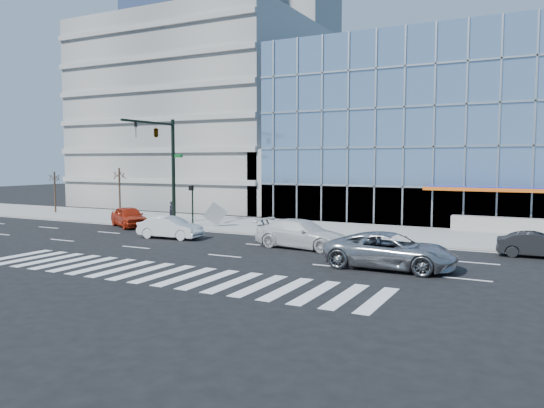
{
  "coord_description": "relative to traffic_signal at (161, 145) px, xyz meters",
  "views": [
    {
      "loc": [
        14.72,
        -27.17,
        4.94
      ],
      "look_at": [
        -0.82,
        3.0,
        2.19
      ],
      "focal_mm": 35.0,
      "sensor_mm": 36.0,
      "label": 1
    }
  ],
  "objects": [
    {
      "name": "ground",
      "position": [
        11.0,
        -4.57,
        -6.16
      ],
      "size": [
        160.0,
        160.0,
        0.0
      ],
      "primitive_type": "plane",
      "color": "black",
      "rests_on": "ground"
    },
    {
      "name": "sidewalk",
      "position": [
        11.0,
        3.43,
        -6.09
      ],
      "size": [
        120.0,
        8.0,
        0.15
      ],
      "primitive_type": "cube",
      "color": "gray",
      "rests_on": "ground"
    },
    {
      "name": "theatre_building",
      "position": [
        25.0,
        21.43,
        1.34
      ],
      "size": [
        42.0,
        26.0,
        15.0
      ],
      "primitive_type": "cube",
      "color": "#7092BC",
      "rests_on": "ground"
    },
    {
      "name": "parking_garage",
      "position": [
        -9.0,
        21.43,
        3.84
      ],
      "size": [
        24.0,
        24.0,
        20.0
      ],
      "primitive_type": "cube",
      "color": "gray",
      "rests_on": "ground"
    },
    {
      "name": "ramp_block",
      "position": [
        5.0,
        13.43,
        -3.16
      ],
      "size": [
        6.0,
        8.0,
        6.0
      ],
      "primitive_type": "cube",
      "color": "gray",
      "rests_on": "ground"
    },
    {
      "name": "tower_far_mid",
      "position": [
        -47.0,
        59.43,
        23.84
      ],
      "size": [
        13.0,
        13.0,
        60.0
      ],
      "primitive_type": "cube",
      "color": "#48577D",
      "rests_on": "ground"
    },
    {
      "name": "tower_backdrop",
      "position": [
        -19.0,
        65.43,
        17.84
      ],
      "size": [
        14.0,
        14.0,
        48.0
      ],
      "primitive_type": "cube",
      "color": "gray",
      "rests_on": "ground"
    },
    {
      "name": "traffic_signal",
      "position": [
        0.0,
        0.0,
        0.0
      ],
      "size": [
        1.14,
        5.74,
        8.0
      ],
      "color": "black",
      "rests_on": "sidewalk"
    },
    {
      "name": "ped_signal_post",
      "position": [
        2.5,
        0.37,
        -4.02
      ],
      "size": [
        0.3,
        0.33,
        3.0
      ],
      "color": "black",
      "rests_on": "sidewalk"
    },
    {
      "name": "street_tree_near",
      "position": [
        -7.0,
        2.93,
        -2.39
      ],
      "size": [
        1.1,
        1.1,
        4.23
      ],
      "color": "#332319",
      "rests_on": "sidewalk"
    },
    {
      "name": "street_tree_far",
      "position": [
        -15.0,
        2.93,
        -2.72
      ],
      "size": [
        1.1,
        1.1,
        3.87
      ],
      "color": "#332319",
      "rests_on": "sidewalk"
    },
    {
      "name": "silver_suv",
      "position": [
        19.53,
        -7.81,
        -5.34
      ],
      "size": [
        5.97,
        2.76,
        1.66
      ],
      "primitive_type": "imported",
      "rotation": [
        0.0,
        0.0,
        1.57
      ],
      "color": "#A3A3A7",
      "rests_on": "ground"
    },
    {
      "name": "white_suv",
      "position": [
        13.53,
        -4.38,
        -5.36
      ],
      "size": [
        5.73,
        2.76,
        1.61
      ],
      "primitive_type": "imported",
      "rotation": [
        0.0,
        0.0,
        1.48
      ],
      "color": "silver",
      "rests_on": "ground"
    },
    {
      "name": "white_sedan",
      "position": [
        4.52,
        -4.8,
        -5.47
      ],
      "size": [
        4.35,
        1.82,
        1.4
      ],
      "primitive_type": "imported",
      "rotation": [
        0.0,
        0.0,
        1.65
      ],
      "color": "silver",
      "rests_on": "ground"
    },
    {
      "name": "dark_sedan",
      "position": [
        25.53,
        -1.57,
        -5.52
      ],
      "size": [
        3.98,
        1.58,
        1.29
      ],
      "primitive_type": "imported",
      "rotation": [
        0.0,
        0.0,
        1.62
      ],
      "color": "black",
      "rests_on": "ground"
    },
    {
      "name": "red_sedan",
      "position": [
        -1.94,
        -1.49,
        -5.39
      ],
      "size": [
        4.82,
        3.86,
        1.54
      ],
      "primitive_type": "imported",
      "rotation": [
        0.0,
        0.0,
        1.04
      ],
      "color": "#A7230C",
      "rests_on": "ground"
    },
    {
      "name": "pedestrian",
      "position": [
        -1.12,
        2.61,
        -5.25
      ],
      "size": [
        0.51,
        0.64,
        1.54
      ],
      "primitive_type": "imported",
      "rotation": [
        0.0,
        0.0,
        1.28
      ],
      "color": "black",
      "rests_on": "sidewalk"
    },
    {
      "name": "tilted_panel",
      "position": [
        4.28,
        0.8,
        -5.11
      ],
      "size": [
        1.62,
        0.91,
        1.81
      ],
      "primitive_type": "cube",
      "rotation": [
        0.0,
        0.61,
        0.49
      ],
      "color": "#9F9F9F",
      "rests_on": "sidewalk"
    }
  ]
}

